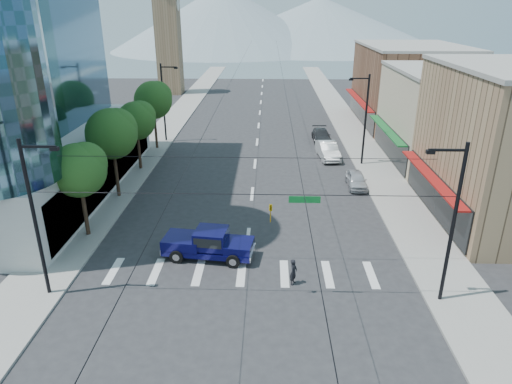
% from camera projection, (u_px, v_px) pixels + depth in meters
% --- Properties ---
extents(ground, '(160.00, 160.00, 0.00)m').
position_uv_depth(ground, '(243.00, 287.00, 26.16)').
color(ground, '#28282B').
rests_on(ground, ground).
extents(sidewalk_left, '(4.00, 120.00, 0.15)m').
position_uv_depth(sidewalk_left, '(173.00, 121.00, 63.43)').
color(sidewalk_left, gray).
rests_on(sidewalk_left, ground).
extents(sidewalk_right, '(4.00, 120.00, 0.15)m').
position_uv_depth(sidewalk_right, '(346.00, 122.00, 62.80)').
color(sidewalk_right, gray).
rests_on(sidewalk_right, ground).
extents(shop_mid, '(12.00, 14.00, 9.00)m').
position_uv_depth(shop_mid, '(453.00, 117.00, 46.12)').
color(shop_mid, tan).
rests_on(shop_mid, ground).
extents(shop_far, '(12.00, 18.00, 10.00)m').
position_uv_depth(shop_far, '(409.00, 86.00, 60.72)').
color(shop_far, brown).
rests_on(shop_far, ground).
extents(clock_tower, '(4.80, 4.80, 20.40)m').
position_uv_depth(clock_tower, '(168.00, 32.00, 79.89)').
color(clock_tower, '#8C6B4C').
rests_on(clock_tower, ground).
extents(mountain_left, '(80.00, 80.00, 22.00)m').
position_uv_depth(mountain_left, '(224.00, 17.00, 161.09)').
color(mountain_left, gray).
rests_on(mountain_left, ground).
extents(mountain_right, '(90.00, 90.00, 18.00)m').
position_uv_depth(mountain_right, '(320.00, 23.00, 170.18)').
color(mountain_right, gray).
rests_on(mountain_right, ground).
extents(tree_near, '(3.65, 3.64, 6.71)m').
position_uv_depth(tree_near, '(81.00, 168.00, 30.19)').
color(tree_near, black).
rests_on(tree_near, ground).
extents(tree_midnear, '(4.09, 4.09, 7.52)m').
position_uv_depth(tree_midnear, '(113.00, 132.00, 36.44)').
color(tree_midnear, black).
rests_on(tree_midnear, ground).
extents(tree_midfar, '(3.65, 3.64, 6.71)m').
position_uv_depth(tree_midfar, '(138.00, 119.00, 43.14)').
color(tree_midfar, black).
rests_on(tree_midfar, ground).
extents(tree_far, '(4.09, 4.09, 7.52)m').
position_uv_depth(tree_far, '(154.00, 99.00, 49.38)').
color(tree_far, black).
rests_on(tree_far, ground).
extents(signal_rig, '(21.80, 0.20, 9.00)m').
position_uv_depth(signal_rig, '(245.00, 222.00, 23.46)').
color(signal_rig, black).
rests_on(signal_rig, ground).
extents(lamp_pole_nw, '(2.00, 0.25, 9.00)m').
position_uv_depth(lamp_pole_nw, '(164.00, 100.00, 52.30)').
color(lamp_pole_nw, black).
rests_on(lamp_pole_nw, ground).
extents(lamp_pole_ne, '(2.00, 0.25, 9.00)m').
position_uv_depth(lamp_pole_ne, '(364.00, 117.00, 44.34)').
color(lamp_pole_ne, black).
rests_on(lamp_pole_ne, ground).
extents(pickup_truck, '(6.00, 2.83, 1.96)m').
position_uv_depth(pickup_truck, '(208.00, 243.00, 28.91)').
color(pickup_truck, '#08083B').
rests_on(pickup_truck, ground).
extents(pedestrian, '(0.58, 0.68, 1.59)m').
position_uv_depth(pedestrian, '(293.00, 272.00, 26.19)').
color(pedestrian, black).
rests_on(pedestrian, ground).
extents(parked_car_near, '(1.67, 4.00, 1.35)m').
position_uv_depth(parked_car_near, '(356.00, 180.00, 40.35)').
color(parked_car_near, silver).
rests_on(parked_car_near, ground).
extents(parked_car_mid, '(2.30, 5.31, 1.70)m').
position_uv_depth(parked_car_mid, '(328.00, 150.00, 47.94)').
color(parked_car_mid, silver).
rests_on(parked_car_mid, ground).
extents(parked_car_far, '(2.09, 4.98, 1.43)m').
position_uv_depth(parked_car_far, '(321.00, 136.00, 53.86)').
color(parked_car_far, '#2D2D30').
rests_on(parked_car_far, ground).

